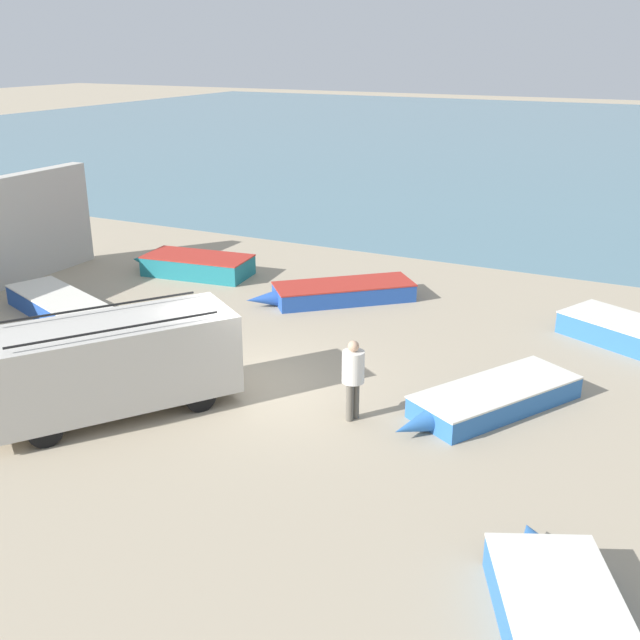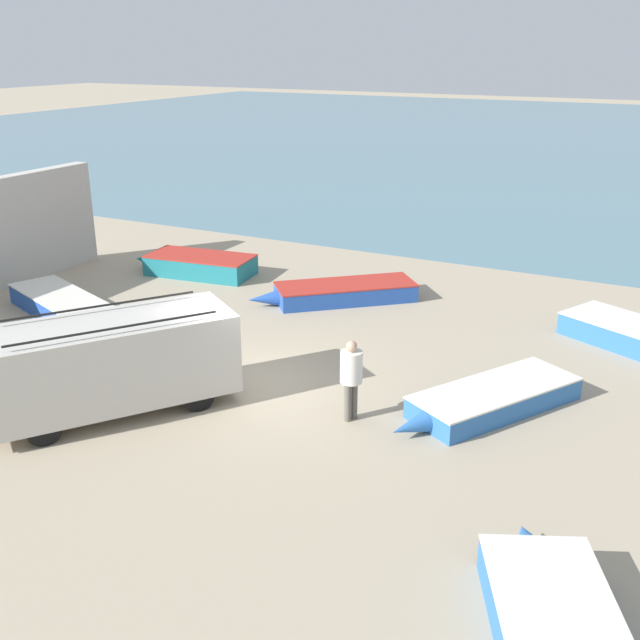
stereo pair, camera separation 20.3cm
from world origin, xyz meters
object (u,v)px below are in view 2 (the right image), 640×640
at_px(fishing_rowboat_3, 554,620).
at_px(fishing_rowboat_5, 197,265).
at_px(fishing_rowboat_4, 341,292).
at_px(fisherman_1, 351,373).
at_px(fishing_rowboat_1, 61,305).
at_px(fishing_rowboat_2, 491,399).
at_px(parked_van, 110,362).

distance_m(fishing_rowboat_3, fishing_rowboat_5, 18.19).
xyz_separation_m(fishing_rowboat_4, fisherman_1, (3.53, -6.82, 0.79)).
xyz_separation_m(fishing_rowboat_3, fishing_rowboat_5, (-14.14, 11.45, 0.05)).
xyz_separation_m(fishing_rowboat_1, fishing_rowboat_3, (15.23, -6.35, -0.01)).
xyz_separation_m(fishing_rowboat_1, fishing_rowboat_4, (6.69, 4.84, -0.03)).
bearing_deg(fishing_rowboat_5, fishing_rowboat_4, 170.09).
bearing_deg(fishing_rowboat_3, fishing_rowboat_2, -2.26).
bearing_deg(parked_van, fishing_rowboat_3, 111.27).
xyz_separation_m(fishing_rowboat_5, fisherman_1, (9.12, -7.09, 0.72)).
bearing_deg(fishing_rowboat_3, parked_van, 51.60).
distance_m(parked_van, fishing_rowboat_5, 10.11).
bearing_deg(fishing_rowboat_2, fisherman_1, -24.69).
relative_size(fishing_rowboat_2, fishing_rowboat_5, 1.03).
relative_size(parked_van, fishing_rowboat_2, 1.16).
bearing_deg(fisherman_1, fishing_rowboat_1, -173.85).
height_order(parked_van, fishing_rowboat_3, parked_van).
bearing_deg(fishing_rowboat_2, fishing_rowboat_3, 52.33).
bearing_deg(fishing_rowboat_4, fishing_rowboat_3, 86.12).
relative_size(fishing_rowboat_1, fisherman_1, 3.08).
relative_size(fishing_rowboat_2, fisherman_1, 2.59).
bearing_deg(fishing_rowboat_5, fisherman_1, 135.02).
relative_size(fishing_rowboat_1, fishing_rowboat_2, 1.19).
bearing_deg(fishing_rowboat_5, fishing_rowboat_2, 148.28).
height_order(parked_van, fishing_rowboat_1, parked_van).
height_order(fishing_rowboat_1, fishing_rowboat_5, fishing_rowboat_5).
xyz_separation_m(fishing_rowboat_1, fisherman_1, (10.22, -1.98, 0.76)).
height_order(parked_van, fisherman_1, parked_van).
height_order(fishing_rowboat_2, fisherman_1, fisherman_1).
xyz_separation_m(parked_van, fishing_rowboat_1, (-5.52, 3.95, -0.84)).
bearing_deg(fishing_rowboat_2, fishing_rowboat_4, -99.92).
xyz_separation_m(parked_van, fisherman_1, (4.70, 1.97, -0.07)).
relative_size(parked_van, fishing_rowboat_3, 1.40).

